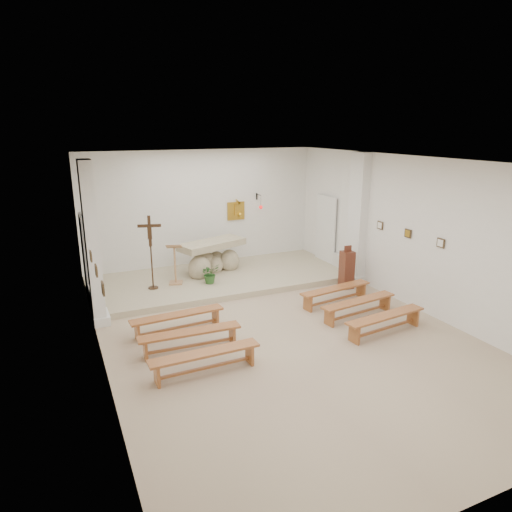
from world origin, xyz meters
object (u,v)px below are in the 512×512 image
bench_right_second (359,304)px  lectern (175,263)px  bench_left_third (205,357)px  donation_pedestal (347,269)px  bench_right_front (336,292)px  bench_left_front (178,318)px  bench_right_third (385,319)px  crucifix_stand (151,247)px  altar (212,259)px  bench_left_second (190,336)px

bench_right_second → lectern: bearing=125.4°
bench_left_third → donation_pedestal: bearing=27.9°
bench_right_front → bench_left_front: bearing=172.3°
donation_pedestal → bench_right_front: donation_pedestal is taller
lectern → donation_pedestal: bearing=-4.1°
lectern → donation_pedestal: (4.13, -1.76, -0.19)m
lectern → bench_left_third: size_ratio=0.57×
lectern → bench_right_third: size_ratio=0.57×
donation_pedestal → bench_left_third: size_ratio=0.59×
bench_right_third → bench_right_front: bearing=83.4°
lectern → bench_right_second: lectern is taller
crucifix_stand → donation_pedestal: 5.08m
altar → bench_right_third: altar is taller
altar → crucifix_stand: bearing=-178.6°
altar → bench_left_second: altar is taller
lectern → bench_right_third: lectern is taller
bench_left_third → bench_right_second: bearing=12.0°
donation_pedestal → bench_left_third: (-4.77, -2.64, -0.20)m
crucifix_stand → bench_right_second: crucifix_stand is taller
bench_right_third → bench_left_third: bearing=173.4°
crucifix_stand → bench_left_front: 2.64m
lectern → bench_right_second: bearing=-28.2°
bench_left_third → bench_right_third: 3.88m
bench_left_second → bench_right_second: (3.88, 0.00, 0.00)m
bench_right_front → bench_right_second: same height
bench_left_front → bench_right_third: bearing=-28.4°
altar → bench_left_third: size_ratio=1.05×
altar → bench_left_third: altar is taller
bench_left_second → bench_right_front: bearing=15.5°
bench_right_front → altar: bearing=115.4°
bench_left_third → crucifix_stand: bearing=88.7°
altar → crucifix_stand: (-1.81, -0.68, 0.71)m
lectern → bench_right_front: lectern is taller
bench_right_front → donation_pedestal: bearing=35.4°
donation_pedestal → lectern: bearing=159.1°
donation_pedestal → bench_left_front: size_ratio=0.59×
bench_right_third → bench_left_front: bearing=148.4°
altar → bench_left_third: (-1.83, -4.95, -0.22)m
altar → bench_right_front: bearing=-76.0°
altar → bench_left_front: 3.64m
bench_left_front → lectern: bearing=72.8°
altar → bench_right_third: size_ratio=1.04×
crucifix_stand → bench_left_second: (-0.02, -3.37, -0.93)m
crucifix_stand → donation_pedestal: bearing=-3.5°
altar → bench_right_second: size_ratio=1.04×
bench_right_front → bench_right_second: size_ratio=1.00×
bench_left_second → bench_right_third: 3.98m
bench_left_front → bench_right_front: 3.88m
altar → donation_pedestal: bearing=-57.2°
bench_right_front → bench_left_third: 4.28m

